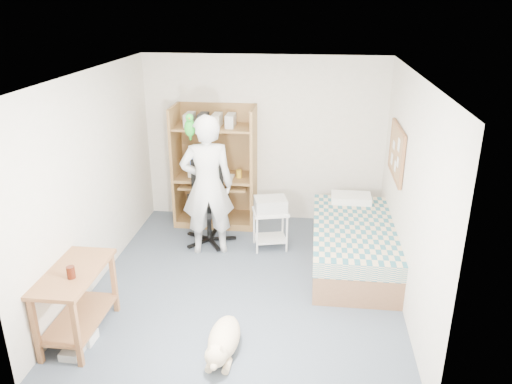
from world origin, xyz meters
TOP-DOWN VIEW (x-y plane):
  - floor at (0.00, 0.00)m, footprint 4.00×4.00m
  - wall_back at (0.00, 2.00)m, footprint 3.60×0.02m
  - wall_right at (1.80, 0.00)m, footprint 0.02×4.00m
  - wall_left at (-1.80, 0.00)m, footprint 0.02×4.00m
  - ceiling at (0.00, 0.00)m, footprint 3.60×4.00m
  - computer_hutch at (-0.70, 1.74)m, footprint 1.20×0.63m
  - bed at (1.30, 0.62)m, footprint 1.02×2.02m
  - side_desk at (-1.55, -1.20)m, footprint 0.50×1.00m
  - corkboard at (1.77, 0.90)m, footprint 0.04×0.94m
  - office_chair at (-0.68, 1.08)m, footprint 0.64×0.64m
  - person at (-0.62, 0.77)m, footprint 0.78×0.60m
  - parrot at (-0.82, 0.78)m, footprint 0.14×0.24m
  - dog at (-0.05, -1.32)m, footprint 0.32×0.93m
  - printer_cart at (0.20, 0.95)m, footprint 0.54×0.47m
  - printer at (0.20, 0.95)m, footprint 0.49×0.41m
  - crt_monitor at (-0.87, 1.75)m, footprint 0.42×0.45m
  - keyboard at (-0.74, 1.58)m, footprint 0.46×0.18m
  - pencil_cup at (-0.33, 1.65)m, footprint 0.08×0.08m
  - drink_glass at (-1.50, -1.32)m, footprint 0.08×0.08m
  - floor_box_a at (-1.49, -1.30)m, footprint 0.26×0.21m
  - floor_box_b at (-1.50, -1.52)m, footprint 0.18×0.22m

SIDE VIEW (x-z plane):
  - floor at x=0.00m, z-range 0.00..0.00m
  - floor_box_b at x=-1.50m, z-range 0.00..0.08m
  - floor_box_a at x=-1.49m, z-range 0.00..0.10m
  - dog at x=-0.05m, z-range -0.02..0.33m
  - bed at x=1.30m, z-range -0.04..0.62m
  - printer_cart at x=0.20m, z-range 0.09..0.64m
  - office_chair at x=-0.68m, z-range -0.16..0.98m
  - side_desk at x=-1.55m, z-range 0.12..0.87m
  - printer at x=0.20m, z-range 0.55..0.73m
  - keyboard at x=-0.74m, z-range 0.66..0.69m
  - drink_glass at x=-1.50m, z-range 0.75..0.87m
  - pencil_cup at x=-0.33m, z-range 0.76..0.88m
  - computer_hutch at x=-0.70m, z-range -0.08..1.72m
  - person at x=-0.62m, z-range 0.00..1.90m
  - crt_monitor at x=-0.87m, z-range 0.77..1.16m
  - wall_back at x=0.00m, z-range 0.00..2.50m
  - wall_right at x=1.80m, z-range 0.00..2.50m
  - wall_left at x=-1.80m, z-range 0.00..2.50m
  - corkboard at x=1.77m, z-range 1.12..1.78m
  - parrot at x=-0.82m, z-range 1.54..1.93m
  - ceiling at x=0.00m, z-range 2.49..2.51m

